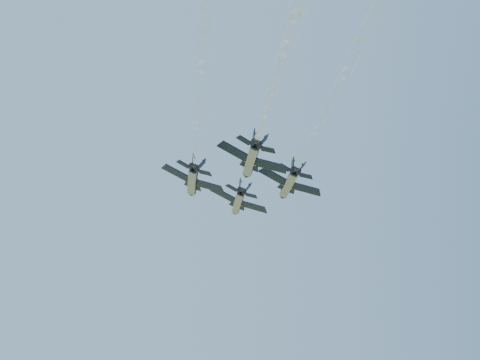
{
  "coord_description": "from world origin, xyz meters",
  "views": [
    {
      "loc": [
        -18.21,
        -107.03,
        66.73
      ],
      "look_at": [
        -3.17,
        0.24,
        106.15
      ],
      "focal_mm": 45.0,
      "sensor_mm": 36.0,
      "label": 1
    }
  ],
  "objects": [
    {
      "name": "jet_lead",
      "position": [
        -2.07,
        10.84,
        105.12
      ],
      "size": [
        12.06,
        16.33,
        5.2
      ],
      "rotation": [
        0.0,
        0.37,
        -0.04
      ],
      "color": "black"
    },
    {
      "name": "jet_slot",
      "position": [
        -3.05,
        -12.59,
        105.12
      ],
      "size": [
        12.06,
        16.33,
        5.2
      ],
      "rotation": [
        0.0,
        0.37,
        -0.04
      ],
      "color": "black"
    },
    {
      "name": "jet_right",
      "position": [
        5.96,
        -1.55,
        105.12
      ],
      "size": [
        12.06,
        16.33,
        5.2
      ],
      "rotation": [
        0.0,
        0.37,
        -0.04
      ],
      "color": "black"
    },
    {
      "name": "jet_left",
      "position": [
        -12.25,
        -0.65,
        105.12
      ],
      "size": [
        12.06,
        16.33,
        5.2
      ],
      "rotation": [
        0.0,
        0.37,
        -0.04
      ],
      "color": "black"
    },
    {
      "name": "smoke_trail_lead",
      "position": [
        -4.68,
        -53.39,
        105.15
      ],
      "size": [
        5.63,
        84.5,
        3.25
      ],
      "rotation": [
        0.0,
        0.37,
        -0.04
      ],
      "color": "white"
    }
  ]
}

